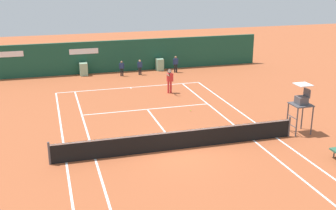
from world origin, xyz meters
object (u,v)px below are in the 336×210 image
Objects in this scene: player_on_baseline at (170,79)px; tennis_ball_mid_court at (191,110)px; ball_kid_centre_post at (140,66)px; umpire_chair at (301,102)px; ball_kid_right_post at (176,63)px; ball_kid_left_post at (122,67)px; tennis_ball_near_service_line at (238,127)px.

player_on_baseline is 4.29m from tennis_ball_mid_court.
ball_kid_centre_post is (-0.82, 5.83, -0.28)m from player_on_baseline.
umpire_chair is 10.23m from player_on_baseline.
ball_kid_right_post is 20.35× the size of tennis_ball_mid_court.
ball_kid_centre_post is at bearing -170.62° from ball_kid_left_post.
ball_kid_left_post is 18.30× the size of tennis_ball_mid_court.
umpire_chair reaches higher than player_on_baseline.
player_on_baseline reaches higher than tennis_ball_near_service_line.
player_on_baseline is 5.89m from ball_kid_centre_post.
ball_kid_left_post is at bearing -72.92° from player_on_baseline.
ball_kid_centre_post is (1.50, 0.00, 0.00)m from ball_kid_left_post.
tennis_ball_mid_court is (2.43, -10.01, -0.68)m from ball_kid_left_post.
umpire_chair is at bearing 95.45° from ball_kid_right_post.
umpire_chair is at bearing 111.25° from player_on_baseline.
ball_kid_centre_post is 18.39× the size of tennis_ball_mid_court.
player_on_baseline reaches higher than ball_kid_right_post.
tennis_ball_near_service_line is at bearing 116.07° from ball_kid_left_post.
umpire_chair is 2.13× the size of ball_kid_centre_post.
ball_kid_right_post reaches higher than ball_kid_left_post.
ball_kid_right_post is (-2.21, 15.01, -0.91)m from umpire_chair.
umpire_chair reaches higher than ball_kid_left_post.
umpire_chair is 39.22× the size of tennis_ball_mid_court.
umpire_chair is 15.93m from ball_kid_centre_post.
tennis_ball_mid_court is at bearing 75.07° from ball_kid_right_post.
ball_kid_right_post is at bearing -115.63° from player_on_baseline.
ball_kid_centre_post is 13.66m from tennis_ball_near_service_line.
tennis_ball_mid_court is (-4.34, 5.00, -1.68)m from umpire_chair.
ball_kid_left_post is at bearing 24.28° from umpire_chair.
player_on_baseline is at bearing 121.08° from ball_kid_left_post.
ball_kid_centre_post is (-5.27, 15.01, -0.99)m from umpire_chair.
player_on_baseline is 6.28m from ball_kid_left_post.
umpire_chair reaches higher than ball_kid_right_post.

